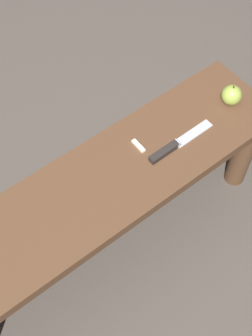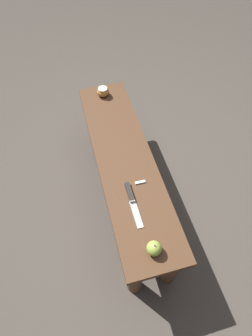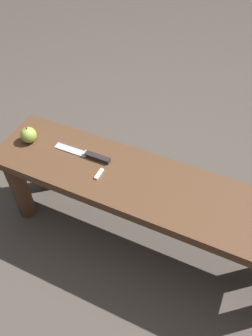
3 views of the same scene
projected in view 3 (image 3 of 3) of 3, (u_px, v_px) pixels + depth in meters
The scene contains 5 objects.
ground_plane at pixel (143, 239), 1.55m from camera, with size 8.00×8.00×0.00m, color #4C443D.
wooden_bench at pixel (146, 198), 1.31m from camera, with size 1.29×0.31×0.42m.
knife at pixel (90, 155), 1.33m from camera, with size 0.25×0.03×0.02m.
apple_whole at pixel (29, 135), 1.37m from camera, with size 0.07×0.07×0.08m.
apple_slice_near_knife at pixel (99, 174), 1.26m from camera, with size 0.02×0.06×0.01m.
Camera 3 is at (0.26, -0.75, 1.37)m, focal length 35.00 mm.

